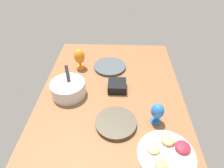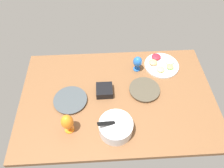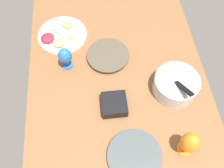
% 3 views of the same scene
% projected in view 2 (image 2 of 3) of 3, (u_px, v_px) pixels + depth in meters
% --- Properties ---
extents(ground_plane, '(1.60, 1.04, 0.04)m').
position_uv_depth(ground_plane, '(117.00, 98.00, 1.78)').
color(ground_plane, brown).
extents(dinner_plate_left, '(0.26, 0.26, 0.03)m').
position_uv_depth(dinner_plate_left, '(144.00, 90.00, 1.79)').
color(dinner_plate_left, beige).
rests_on(dinner_plate_left, ground_plane).
extents(dinner_plate_right, '(0.27, 0.27, 0.02)m').
position_uv_depth(dinner_plate_right, '(70.00, 100.00, 1.73)').
color(dinner_plate_right, silver).
rests_on(dinner_plate_right, ground_plane).
extents(mixing_bowl, '(0.25, 0.25, 0.17)m').
position_uv_depth(mixing_bowl, '(116.00, 127.00, 1.53)').
color(mixing_bowl, silver).
rests_on(mixing_bowl, ground_plane).
extents(fruit_platter, '(0.31, 0.31, 0.05)m').
position_uv_depth(fruit_platter, '(161.00, 64.00, 1.97)').
color(fruit_platter, silver).
rests_on(fruit_platter, ground_plane).
extents(hurricane_glass_blue, '(0.08, 0.08, 0.15)m').
position_uv_depth(hurricane_glass_blue, '(138.00, 62.00, 1.88)').
color(hurricane_glass_blue, blue).
rests_on(hurricane_glass_blue, ground_plane).
extents(hurricane_glass_orange, '(0.09, 0.09, 0.18)m').
position_uv_depth(hurricane_glass_orange, '(67.00, 122.00, 1.49)').
color(hurricane_glass_orange, orange).
rests_on(hurricane_glass_orange, ground_plane).
extents(square_bowl_black, '(0.13, 0.13, 0.06)m').
position_uv_depth(square_bowl_black, '(104.00, 90.00, 1.76)').
color(square_bowl_black, black).
rests_on(square_bowl_black, ground_plane).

